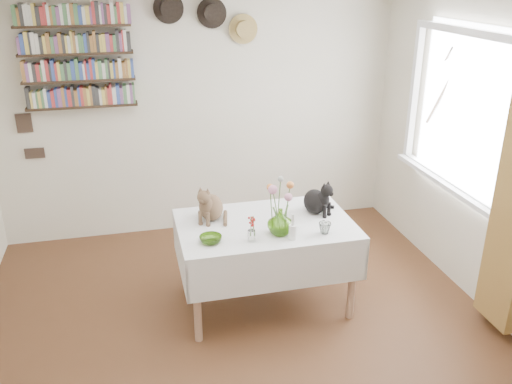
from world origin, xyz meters
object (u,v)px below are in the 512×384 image
object	(u,v)px
black_cat	(315,195)
bookshelf_unit	(77,58)
dining_table	(265,243)
flower_vase	(280,222)
tabby_cat	(211,201)

from	to	relation	value
black_cat	bookshelf_unit	distance (m)	2.49
dining_table	bookshelf_unit	distance (m)	2.41
dining_table	flower_vase	distance (m)	0.36
black_cat	dining_table	bearing A→B (deg)	157.05
black_cat	flower_vase	bearing A→B (deg)	-176.84
flower_vase	bookshelf_unit	size ratio (longest dim) A/B	0.20
dining_table	bookshelf_unit	bearing A→B (deg)	132.45
dining_table	black_cat	size ratio (longest dim) A/B	4.64
tabby_cat	flower_vase	distance (m)	0.60
tabby_cat	black_cat	distance (m)	0.85
tabby_cat	black_cat	size ratio (longest dim) A/B	1.05
flower_vase	bookshelf_unit	bearing A→B (deg)	129.98
dining_table	tabby_cat	distance (m)	0.55
dining_table	black_cat	bearing A→B (deg)	13.31
black_cat	flower_vase	xyz separation A→B (m)	(-0.38, -0.31, -0.05)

